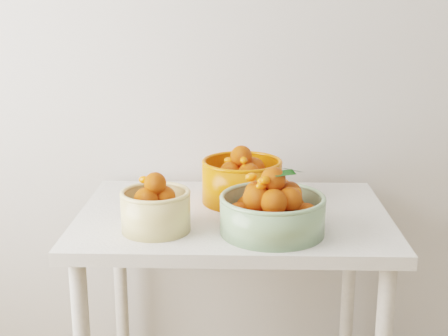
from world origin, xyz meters
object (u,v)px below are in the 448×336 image
(bowl_cream, at_px, (156,209))
(bowl_orange, at_px, (242,180))
(table, at_px, (233,240))
(bowl_green, at_px, (272,210))

(bowl_cream, relative_size, bowl_orange, 0.71)
(table, bearing_deg, bowl_cream, -143.94)
(bowl_orange, bearing_deg, bowl_green, -73.26)
(bowl_green, xyz_separation_m, bowl_orange, (-0.09, 0.29, 0.01))
(bowl_orange, bearing_deg, table, -103.38)
(table, height_order, bowl_orange, bowl_orange)
(table, bearing_deg, bowl_green, -56.57)
(table, height_order, bowl_cream, bowl_cream)
(bowl_green, distance_m, bowl_orange, 0.30)
(bowl_green, bearing_deg, bowl_cream, 178.65)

